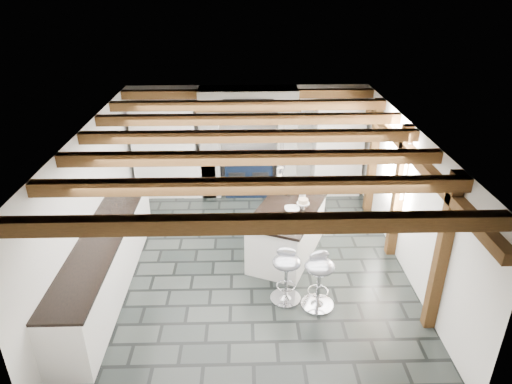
{
  "coord_description": "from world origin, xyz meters",
  "views": [
    {
      "loc": [
        -0.08,
        -6.42,
        4.4
      ],
      "look_at": [
        0.1,
        0.4,
        1.1
      ],
      "focal_mm": 32.0,
      "sensor_mm": 36.0,
      "label": 1
    }
  ],
  "objects_px": {
    "range_cooker": "(249,173)",
    "bar_stool_near": "(319,274)",
    "bar_stool_far": "(286,270)",
    "kitchen_island": "(287,230)"
  },
  "relations": [
    {
      "from": "bar_stool_far",
      "to": "kitchen_island",
      "type": "bearing_deg",
      "value": 94.52
    },
    {
      "from": "bar_stool_near",
      "to": "bar_stool_far",
      "type": "relative_size",
      "value": 1.04
    },
    {
      "from": "range_cooker",
      "to": "bar_stool_far",
      "type": "xyz_separation_m",
      "value": [
        0.5,
        -3.68,
        0.06
      ]
    },
    {
      "from": "range_cooker",
      "to": "bar_stool_near",
      "type": "height_order",
      "value": "range_cooker"
    },
    {
      "from": "kitchen_island",
      "to": "bar_stool_near",
      "type": "distance_m",
      "value": 1.43
    },
    {
      "from": "bar_stool_far",
      "to": "range_cooker",
      "type": "bearing_deg",
      "value": 108.11
    },
    {
      "from": "bar_stool_near",
      "to": "bar_stool_far",
      "type": "bearing_deg",
      "value": 146.68
    },
    {
      "from": "kitchen_island",
      "to": "range_cooker",
      "type": "bearing_deg",
      "value": 127.63
    },
    {
      "from": "range_cooker",
      "to": "bar_stool_near",
      "type": "relative_size",
      "value": 1.14
    },
    {
      "from": "bar_stool_near",
      "to": "bar_stool_far",
      "type": "height_order",
      "value": "bar_stool_near"
    }
  ]
}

